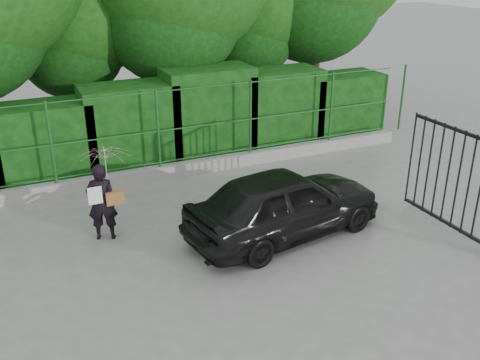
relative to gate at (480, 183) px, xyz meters
name	(u,v)px	position (x,y,z in m)	size (l,w,h in m)	color
ground	(218,282)	(-4.60, 0.72, -1.19)	(80.00, 80.00, 0.00)	gray
kerb	(144,175)	(-4.60, 5.22, -1.04)	(14.00, 0.25, 0.30)	#9E9E99
fence	(150,130)	(-4.38, 5.22, 0.01)	(14.13, 0.06, 1.80)	#1B5321
hedge	(133,128)	(-4.54, 6.22, -0.20)	(14.20, 1.20, 2.27)	black
gate	(480,183)	(0.00, 0.00, 0.00)	(0.22, 2.33, 2.36)	black
woman	(105,179)	(-5.84, 2.96, -0.05)	(0.90, 0.91, 1.72)	black
car	(285,203)	(-2.89, 1.69, -0.54)	(1.52, 3.79, 1.29)	black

